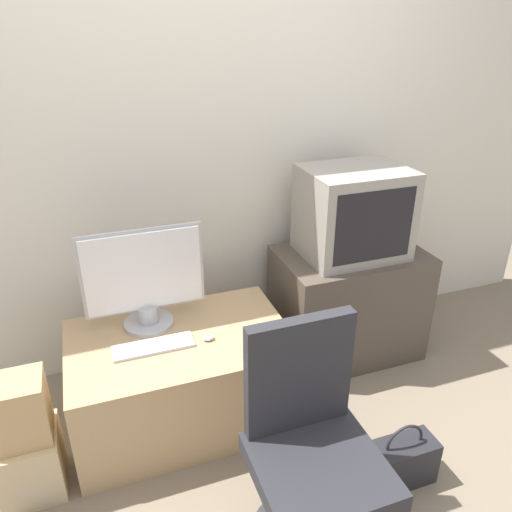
{
  "coord_description": "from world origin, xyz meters",
  "views": [
    {
      "loc": [
        -0.59,
        -1.11,
        1.75
      ],
      "look_at": [
        0.15,
        0.94,
        0.71
      ],
      "focal_mm": 35.0,
      "sensor_mm": 36.0,
      "label": 1
    }
  ],
  "objects_px": {
    "crt_tv": "(354,213)",
    "cardboard_box_lower": "(32,462)",
    "handbag": "(401,461)",
    "keyboard": "(153,347)",
    "office_chair": "(312,462)",
    "mouse": "(208,338)",
    "main_monitor": "(144,280)"
  },
  "relations": [
    {
      "from": "office_chair",
      "to": "handbag",
      "type": "relative_size",
      "value": 2.91
    },
    {
      "from": "crt_tv",
      "to": "office_chair",
      "type": "bearing_deg",
      "value": -124.68
    },
    {
      "from": "handbag",
      "to": "mouse",
      "type": "bearing_deg",
      "value": 136.55
    },
    {
      "from": "mouse",
      "to": "cardboard_box_lower",
      "type": "distance_m",
      "value": 0.86
    },
    {
      "from": "crt_tv",
      "to": "cardboard_box_lower",
      "type": "relative_size",
      "value": 1.87
    },
    {
      "from": "mouse",
      "to": "crt_tv",
      "type": "distance_m",
      "value": 0.98
    },
    {
      "from": "crt_tv",
      "to": "handbag",
      "type": "height_order",
      "value": "crt_tv"
    },
    {
      "from": "keyboard",
      "to": "office_chair",
      "type": "relative_size",
      "value": 0.4
    },
    {
      "from": "keyboard",
      "to": "office_chair",
      "type": "bearing_deg",
      "value": -60.0
    },
    {
      "from": "crt_tv",
      "to": "cardboard_box_lower",
      "type": "height_order",
      "value": "crt_tv"
    },
    {
      "from": "cardboard_box_lower",
      "to": "mouse",
      "type": "bearing_deg",
      "value": 9.32
    },
    {
      "from": "cardboard_box_lower",
      "to": "office_chair",
      "type": "bearing_deg",
      "value": -30.66
    },
    {
      "from": "main_monitor",
      "to": "handbag",
      "type": "distance_m",
      "value": 1.33
    },
    {
      "from": "office_chair",
      "to": "handbag",
      "type": "height_order",
      "value": "office_chair"
    },
    {
      "from": "cardboard_box_lower",
      "to": "keyboard",
      "type": "bearing_deg",
      "value": 15.76
    },
    {
      "from": "office_chair",
      "to": "main_monitor",
      "type": "bearing_deg",
      "value": 113.95
    },
    {
      "from": "cardboard_box_lower",
      "to": "handbag",
      "type": "height_order",
      "value": "handbag"
    },
    {
      "from": "keyboard",
      "to": "mouse",
      "type": "bearing_deg",
      "value": -5.94
    },
    {
      "from": "mouse",
      "to": "crt_tv",
      "type": "xyz_separation_m",
      "value": [
        0.86,
        0.28,
        0.38
      ]
    },
    {
      "from": "main_monitor",
      "to": "keyboard",
      "type": "bearing_deg",
      "value": -93.23
    },
    {
      "from": "mouse",
      "to": "crt_tv",
      "type": "bearing_deg",
      "value": 18.4
    },
    {
      "from": "mouse",
      "to": "cardboard_box_lower",
      "type": "xyz_separation_m",
      "value": [
        -0.78,
        -0.13,
        -0.33
      ]
    },
    {
      "from": "office_chair",
      "to": "handbag",
      "type": "xyz_separation_m",
      "value": [
        0.46,
        0.09,
        -0.27
      ]
    },
    {
      "from": "main_monitor",
      "to": "crt_tv",
      "type": "height_order",
      "value": "crt_tv"
    },
    {
      "from": "keyboard",
      "to": "crt_tv",
      "type": "bearing_deg",
      "value": 13.36
    },
    {
      "from": "keyboard",
      "to": "mouse",
      "type": "height_order",
      "value": "mouse"
    },
    {
      "from": "cardboard_box_lower",
      "to": "handbag",
      "type": "bearing_deg",
      "value": -18.58
    },
    {
      "from": "main_monitor",
      "to": "cardboard_box_lower",
      "type": "xyz_separation_m",
      "value": [
        -0.55,
        -0.34,
        -0.55
      ]
    },
    {
      "from": "handbag",
      "to": "keyboard",
      "type": "bearing_deg",
      "value": 144.32
    },
    {
      "from": "cardboard_box_lower",
      "to": "handbag",
      "type": "relative_size",
      "value": 0.92
    },
    {
      "from": "main_monitor",
      "to": "crt_tv",
      "type": "relative_size",
      "value": 1.05
    },
    {
      "from": "handbag",
      "to": "office_chair",
      "type": "bearing_deg",
      "value": -168.91
    }
  ]
}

